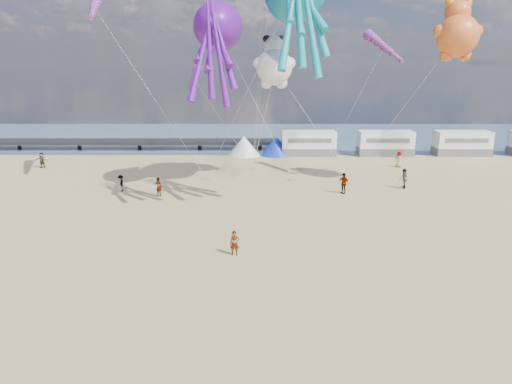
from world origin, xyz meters
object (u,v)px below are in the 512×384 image
beachgoer_3 (343,183)px  beachgoer_2 (121,183)px  tent_white (244,146)px  windsock_left (94,8)px  sandbag_b (293,180)px  sandbag_c (350,180)px  kite_octopus_purple (218,27)px  standing_person (235,243)px  tent_blue (276,146)px  sandbag_e (253,169)px  beachgoer_4 (42,160)px  kite_panda (274,67)px  windsock_right (194,79)px  beachgoer_1 (404,179)px  kite_teddy_orange (457,36)px  beachgoer_0 (399,159)px  windsock_mid (384,47)px  sandbag_d (320,173)px  sandbag_a (206,179)px  motorhome_1 (385,143)px  motorhome_2 (462,143)px  beachgoer_5 (159,187)px  motorhome_0 (308,143)px

beachgoer_3 → beachgoer_2: bearing=-134.6°
tent_white → windsock_left: (-12.15, -14.62, 14.37)m
sandbag_b → sandbag_c: size_ratio=1.00×
kite_octopus_purple → windsock_left: size_ratio=1.59×
standing_person → kite_octopus_purple: 18.65m
tent_blue → sandbag_e: size_ratio=8.00×
beachgoer_4 → sandbag_b: 27.56m
tent_white → kite_panda: bearing=-75.4°
kite_octopus_purple → windsock_right: kite_octopus_purple is taller
beachgoer_1 → sandbag_e: size_ratio=3.66×
beachgoer_3 → sandbag_e: (-8.00, 9.06, -0.82)m
kite_teddy_orange → beachgoer_1: bearing=178.8°
kite_panda → windsock_right: 7.48m
windsock_left → beachgoer_0: bearing=2.4°
tent_white → windsock_mid: size_ratio=0.69×
standing_person → beachgoer_3: beachgoer_3 is taller
beachgoer_2 → sandbag_d: (18.64, 6.68, -0.63)m
beachgoer_1 → sandbag_a: 18.60m
beachgoer_0 → beachgoer_1: size_ratio=0.95×
beachgoer_0 → windsock_mid: 13.96m
beachgoer_0 → sandbag_c: 8.91m
sandbag_d → beachgoer_2: bearing=-160.3°
beachgoer_1 → kite_octopus_purple: kite_octopus_purple is taller
beachgoer_3 → sandbag_a: (-12.54, 4.78, -0.82)m
windsock_left → windsock_mid: size_ratio=1.10×
beachgoer_1 → motorhome_1: bearing=178.1°
beachgoer_0 → kite_panda: bearing=42.9°
kite_teddy_orange → windsock_right: (-22.14, 2.28, -3.47)m
beachgoer_1 → sandbag_a: beachgoer_1 is taller
motorhome_2 → sandbag_d: motorhome_2 is taller
beachgoer_5 → windsock_right: bearing=-99.5°
sandbag_b → sandbag_c: bearing=1.3°
beachgoer_2 → kite_octopus_purple: (9.02, -0.91, 13.09)m
motorhome_2 → sandbag_a: bearing=-157.6°
kite_octopus_purple → windsock_right: bearing=113.7°
tent_blue → sandbag_e: tent_blue is taller
motorhome_0 → beachgoer_4: size_ratio=3.94×
beachgoer_3 → sandbag_c: beachgoer_3 is taller
beachgoer_1 → beachgoer_5: 21.96m
tent_white → motorhome_0: bearing=0.0°
motorhome_0 → sandbag_e: motorhome_0 is taller
windsock_mid → windsock_right: 17.18m
beachgoer_1 → sandbag_c: (-4.31, 2.85, -0.80)m
sandbag_c → sandbag_a: bearing=179.0°
beachgoer_4 → sandbag_e: beachgoer_4 is taller
sandbag_d → windsock_left: 25.92m
kite_octopus_purple → windsock_left: (-10.65, 2.88, 1.74)m
motorhome_1 → sandbag_c: motorhome_1 is taller
beachgoer_3 → sandbag_e: 12.12m
beachgoer_3 → windsock_mid: size_ratio=0.32×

